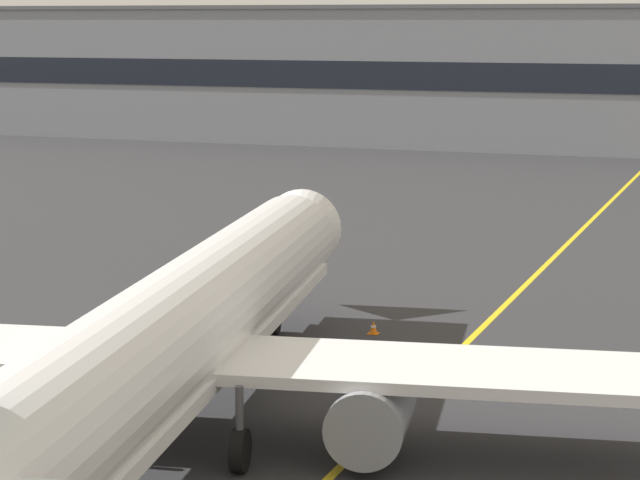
# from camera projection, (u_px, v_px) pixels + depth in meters

# --- Properties ---
(taxiway_centreline) EXTENTS (1.94, 180.00, 0.01)m
(taxiway_centreline) POSITION_uv_depth(u_px,v_px,m) (458.00, 351.00, 51.03)
(taxiway_centreline) COLOR yellow
(taxiway_centreline) RESTS_ON ground
(airliner_foreground) EXTENTS (32.35, 41.32, 11.65)m
(airliner_foreground) POSITION_uv_depth(u_px,v_px,m) (170.00, 340.00, 39.11)
(airliner_foreground) COLOR white
(airliner_foreground) RESTS_ON ground
(safety_cone_by_nose_gear) EXTENTS (0.44, 0.44, 0.55)m
(safety_cone_by_nose_gear) POSITION_uv_depth(u_px,v_px,m) (373.00, 328.00, 53.85)
(safety_cone_by_nose_gear) COLOR orange
(safety_cone_by_nose_gear) RESTS_ON ground
(terminal_building) EXTENTS (165.15, 12.40, 14.38)m
(terminal_building) POSITION_uv_depth(u_px,v_px,m) (629.00, 79.00, 126.60)
(terminal_building) COLOR gray
(terminal_building) RESTS_ON ground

